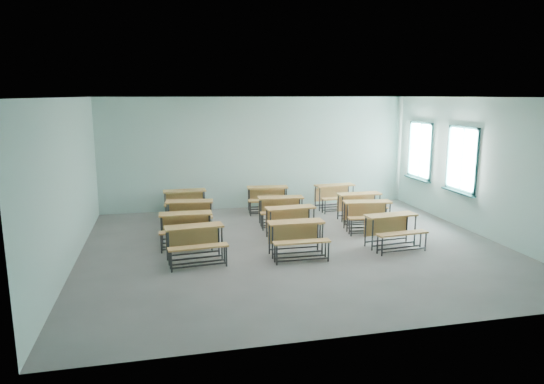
{
  "coord_description": "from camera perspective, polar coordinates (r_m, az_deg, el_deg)",
  "views": [
    {
      "loc": [
        -2.74,
        -9.72,
        3.24
      ],
      "look_at": [
        -0.24,
        1.2,
        1.0
      ],
      "focal_mm": 32.0,
      "sensor_mm": 36.0,
      "label": 1
    }
  ],
  "objects": [
    {
      "name": "room",
      "position": [
        10.29,
        3.22,
        2.11
      ],
      "size": [
        9.04,
        8.04,
        3.24
      ],
      "color": "gray",
      "rests_on": "ground"
    },
    {
      "name": "desk_unit_r0c0",
      "position": [
        9.67,
        -9.03,
        -5.42
      ],
      "size": [
        1.21,
        0.87,
        0.71
      ],
      "rotation": [
        0.0,
        0.0,
        0.09
      ],
      "color": "#B68141",
      "rests_on": "ground"
    },
    {
      "name": "desk_unit_r0c1",
      "position": [
        9.89,
        2.98,
        -4.91
      ],
      "size": [
        1.15,
        0.78,
        0.71
      ],
      "rotation": [
        0.0,
        0.0,
        -0.01
      ],
      "color": "#B68141",
      "rests_on": "ground"
    },
    {
      "name": "desk_unit_r0c2",
      "position": [
        10.76,
        14.06,
        -3.9
      ],
      "size": [
        1.21,
        0.87,
        0.71
      ],
      "rotation": [
        0.0,
        0.0,
        0.1
      ],
      "color": "#B68141",
      "rests_on": "ground"
    },
    {
      "name": "desk_unit_r1c0",
      "position": [
        10.74,
        -10.09,
        -3.77
      ],
      "size": [
        1.17,
        0.8,
        0.71
      ],
      "rotation": [
        0.0,
        0.0,
        -0.03
      ],
      "color": "#B68141",
      "rests_on": "ground"
    },
    {
      "name": "desk_unit_r1c1",
      "position": [
        11.13,
        2.34,
        -3.06
      ],
      "size": [
        1.19,
        0.84,
        0.71
      ],
      "rotation": [
        0.0,
        0.0,
        0.07
      ],
      "color": "#B68141",
      "rests_on": "ground"
    },
    {
      "name": "desk_unit_r1c2",
      "position": [
        11.95,
        11.25,
        -2.26
      ],
      "size": [
        1.23,
        0.91,
        0.71
      ],
      "rotation": [
        0.0,
        0.0,
        -0.13
      ],
      "color": "#B68141",
      "rests_on": "ground"
    },
    {
      "name": "desk_unit_r2c0",
      "position": [
        11.95,
        -9.7,
        -2.22
      ],
      "size": [
        1.23,
        0.9,
        0.71
      ],
      "rotation": [
        0.0,
        0.0,
        -0.12
      ],
      "color": "#B68141",
      "rests_on": "ground"
    },
    {
      "name": "desk_unit_r2c1",
      "position": [
        12.23,
        1.1,
        -1.74
      ],
      "size": [
        1.2,
        0.86,
        0.71
      ],
      "rotation": [
        0.0,
        0.0,
        -0.08
      ],
      "color": "#B68141",
      "rests_on": "ground"
    },
    {
      "name": "desk_unit_r2c2",
      "position": [
        12.89,
        10.38,
        -1.25
      ],
      "size": [
        1.15,
        0.78,
        0.71
      ],
      "rotation": [
        0.0,
        0.0,
        0.01
      ],
      "color": "#B68141",
      "rests_on": "ground"
    },
    {
      "name": "desk_unit_r3c0",
      "position": [
        13.32,
        -10.19,
        -0.83
      ],
      "size": [
        1.16,
        0.79,
        0.71
      ],
      "rotation": [
        0.0,
        0.0,
        0.02
      ],
      "color": "#B68141",
      "rests_on": "ground"
    },
    {
      "name": "desk_unit_r3c1",
      "position": [
        13.61,
        -0.5,
        -0.39
      ],
      "size": [
        1.22,
        0.89,
        0.71
      ],
      "rotation": [
        0.0,
        0.0,
        -0.11
      ],
      "color": "#B68141",
      "rests_on": "ground"
    },
    {
      "name": "desk_unit_r3c2",
      "position": [
        14.03,
        7.52,
        -0.14
      ],
      "size": [
        1.2,
        0.86,
        0.71
      ],
      "rotation": [
        0.0,
        0.0,
        0.08
      ],
      "color": "#B68141",
      "rests_on": "ground"
    }
  ]
}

